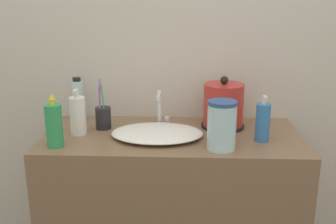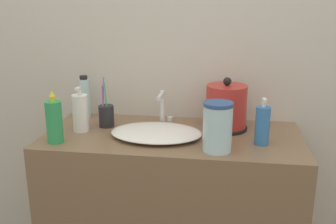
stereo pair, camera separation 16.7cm
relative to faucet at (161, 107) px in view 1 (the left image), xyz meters
The scene contains 11 objects.
wall_back 0.37m from the faucet, 70.71° to the left, with size 6.00×0.04×2.60m.
vanity_counter 0.55m from the faucet, 62.68° to the right, with size 1.11×0.51×0.88m.
sink_basin 0.17m from the faucet, 92.23° to the right, with size 0.39×0.27×0.04m.
faucet is the anchor object (origin of this frame).
electric_kettle 0.28m from the faucet, ahead, with size 0.19×0.19×0.24m.
toothbrush_cup 0.26m from the faucet, 169.69° to the right, with size 0.07×0.07×0.23m.
lotion_bottle 0.37m from the faucet, 160.19° to the right, with size 0.07×0.07×0.20m.
shampoo_bottle 0.49m from the faucet, 145.86° to the right, with size 0.07×0.07×0.22m.
mouthwash_bottle 0.41m from the faucet, 169.42° to the left, with size 0.05×0.05×0.21m.
hand_cream_bottle 0.46m from the faucet, 22.17° to the right, with size 0.06×0.06×0.19m.
water_pitcher 0.37m from the faucet, 47.01° to the right, with size 0.11×0.11×0.19m.
Camera 1 is at (0.05, -1.35, 1.45)m, focal length 42.00 mm.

